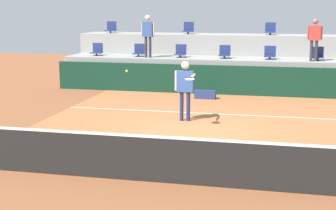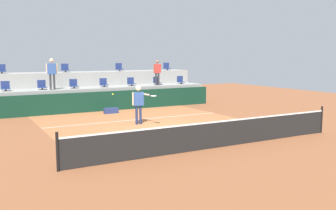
{
  "view_description": "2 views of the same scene",
  "coord_description": "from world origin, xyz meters",
  "px_view_note": "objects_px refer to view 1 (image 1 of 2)",
  "views": [
    {
      "loc": [
        2.22,
        -12.72,
        3.26
      ],
      "look_at": [
        -0.27,
        -1.72,
        1.05
      ],
      "focal_mm": 53.59,
      "sensor_mm": 36.0,
      "label": 1
    },
    {
      "loc": [
        -7.26,
        -13.77,
        3.04
      ],
      "look_at": [
        -0.4,
        -1.4,
        1.19
      ],
      "focal_mm": 39.5,
      "sensor_mm": 36.0,
      "label": 2
    }
  ],
  "objects_px": {
    "stadium_chair_lower_mid_left": "(181,52)",
    "spectator_leaning_on_rail": "(315,36)",
    "stadium_chair_lower_center": "(225,53)",
    "tennis_ball": "(127,71)",
    "stadium_chair_upper_left": "(188,29)",
    "stadium_chair_lower_mid_right": "(270,54)",
    "equipment_bag": "(205,95)",
    "stadium_chair_upper_far_left": "(111,28)",
    "stadium_chair_lower_far_left": "(97,50)",
    "stadium_chair_lower_right": "(318,55)",
    "tennis_player": "(185,85)",
    "stadium_chair_upper_right": "(270,30)",
    "spectator_in_grey": "(148,32)",
    "stadium_chair_lower_left": "(139,51)"
  },
  "relations": [
    {
      "from": "spectator_leaning_on_rail",
      "to": "equipment_bag",
      "type": "bearing_deg",
      "value": -153.5
    },
    {
      "from": "stadium_chair_lower_mid_right",
      "to": "stadium_chair_upper_left",
      "type": "xyz_separation_m",
      "value": [
        -3.58,
        1.8,
        0.85
      ]
    },
    {
      "from": "stadium_chair_lower_center",
      "to": "stadium_chair_upper_left",
      "type": "bearing_deg",
      "value": 135.12
    },
    {
      "from": "stadium_chair_lower_mid_right",
      "to": "equipment_bag",
      "type": "height_order",
      "value": "stadium_chair_lower_mid_right"
    },
    {
      "from": "stadium_chair_lower_center",
      "to": "stadium_chair_lower_mid_right",
      "type": "height_order",
      "value": "same"
    },
    {
      "from": "stadium_chair_lower_right",
      "to": "spectator_in_grey",
      "type": "height_order",
      "value": "spectator_in_grey"
    },
    {
      "from": "stadium_chair_lower_far_left",
      "to": "stadium_chair_lower_mid_right",
      "type": "xyz_separation_m",
      "value": [
        7.15,
        0.0,
        0.0
      ]
    },
    {
      "from": "stadium_chair_lower_mid_right",
      "to": "spectator_leaning_on_rail",
      "type": "xyz_separation_m",
      "value": [
        1.62,
        -0.38,
        0.73
      ]
    },
    {
      "from": "stadium_chair_upper_far_left",
      "to": "stadium_chair_upper_right",
      "type": "relative_size",
      "value": 1.0
    },
    {
      "from": "stadium_chair_lower_left",
      "to": "spectator_leaning_on_rail",
      "type": "distance_m",
      "value": 6.98
    },
    {
      "from": "stadium_chair_lower_center",
      "to": "stadium_chair_lower_right",
      "type": "height_order",
      "value": "same"
    },
    {
      "from": "stadium_chair_lower_mid_right",
      "to": "stadium_chair_upper_right",
      "type": "xyz_separation_m",
      "value": [
        -0.06,
        1.8,
        0.85
      ]
    },
    {
      "from": "stadium_chair_lower_far_left",
      "to": "spectator_leaning_on_rail",
      "type": "bearing_deg",
      "value": -2.51
    },
    {
      "from": "stadium_chair_upper_right",
      "to": "spectator_in_grey",
      "type": "relative_size",
      "value": 0.31
    },
    {
      "from": "stadium_chair_lower_center",
      "to": "tennis_player",
      "type": "relative_size",
      "value": 0.3
    },
    {
      "from": "stadium_chair_lower_left",
      "to": "spectator_leaning_on_rail",
      "type": "bearing_deg",
      "value": -3.17
    },
    {
      "from": "stadium_chair_lower_far_left",
      "to": "stadium_chair_lower_mid_right",
      "type": "height_order",
      "value": "same"
    },
    {
      "from": "stadium_chair_lower_left",
      "to": "equipment_bag",
      "type": "height_order",
      "value": "stadium_chair_lower_left"
    },
    {
      "from": "stadium_chair_lower_mid_left",
      "to": "spectator_leaning_on_rail",
      "type": "distance_m",
      "value": 5.24
    },
    {
      "from": "stadium_chair_upper_far_left",
      "to": "stadium_chair_upper_left",
      "type": "height_order",
      "value": "same"
    },
    {
      "from": "stadium_chair_lower_center",
      "to": "tennis_player",
      "type": "distance_m",
      "value": 6.02
    },
    {
      "from": "spectator_leaning_on_rail",
      "to": "equipment_bag",
      "type": "height_order",
      "value": "spectator_leaning_on_rail"
    },
    {
      "from": "stadium_chair_lower_center",
      "to": "spectator_leaning_on_rail",
      "type": "relative_size",
      "value": 0.33
    },
    {
      "from": "stadium_chair_lower_mid_left",
      "to": "stadium_chair_upper_far_left",
      "type": "bearing_deg",
      "value": 153.27
    },
    {
      "from": "tennis_player",
      "to": "equipment_bag",
      "type": "xyz_separation_m",
      "value": [
        0.03,
        3.71,
        -0.92
      ]
    },
    {
      "from": "stadium_chair_upper_left",
      "to": "tennis_player",
      "type": "xyz_separation_m",
      "value": [
        1.36,
        -7.79,
        -1.25
      ]
    },
    {
      "from": "stadium_chair_lower_right",
      "to": "equipment_bag",
      "type": "xyz_separation_m",
      "value": [
        -3.98,
        -2.28,
        -1.31
      ]
    },
    {
      "from": "spectator_in_grey",
      "to": "stadium_chair_upper_right",
      "type": "bearing_deg",
      "value": 24.64
    },
    {
      "from": "stadium_chair_lower_mid_right",
      "to": "spectator_leaning_on_rail",
      "type": "bearing_deg",
      "value": -13.35
    },
    {
      "from": "spectator_in_grey",
      "to": "stadium_chair_lower_far_left",
      "type": "bearing_deg",
      "value": 170.63
    },
    {
      "from": "stadium_chair_lower_mid_right",
      "to": "stadium_chair_lower_right",
      "type": "relative_size",
      "value": 1.0
    },
    {
      "from": "stadium_chair_lower_mid_left",
      "to": "stadium_chair_lower_mid_right",
      "type": "distance_m",
      "value": 3.56
    },
    {
      "from": "stadium_chair_lower_far_left",
      "to": "stadium_chair_lower_mid_left",
      "type": "xyz_separation_m",
      "value": [
        3.59,
        0.0,
        0.0
      ]
    },
    {
      "from": "stadium_chair_lower_center",
      "to": "tennis_ball",
      "type": "xyz_separation_m",
      "value": [
        -1.96,
        -6.75,
        0.05
      ]
    },
    {
      "from": "stadium_chair_lower_center",
      "to": "spectator_leaning_on_rail",
      "type": "bearing_deg",
      "value": -6.47
    },
    {
      "from": "stadium_chair_lower_mid_right",
      "to": "stadium_chair_upper_far_left",
      "type": "bearing_deg",
      "value": 165.84
    },
    {
      "from": "spectator_in_grey",
      "to": "equipment_bag",
      "type": "xyz_separation_m",
      "value": [
        2.64,
        -1.9,
        -2.13
      ]
    },
    {
      "from": "stadium_chair_lower_left",
      "to": "stadium_chair_lower_right",
      "type": "relative_size",
      "value": 1.0
    },
    {
      "from": "spectator_in_grey",
      "to": "stadium_chair_lower_right",
      "type": "bearing_deg",
      "value": 3.32
    },
    {
      "from": "stadium_chair_lower_right",
      "to": "stadium_chair_upper_right",
      "type": "distance_m",
      "value": 2.72
    },
    {
      "from": "stadium_chair_lower_mid_left",
      "to": "stadium_chair_upper_right",
      "type": "relative_size",
      "value": 1.0
    },
    {
      "from": "stadium_chair_lower_far_left",
      "to": "tennis_player",
      "type": "height_order",
      "value": "stadium_chair_lower_far_left"
    },
    {
      "from": "spectator_leaning_on_rail",
      "to": "tennis_ball",
      "type": "xyz_separation_m",
      "value": [
        -5.35,
        -6.36,
        -0.68
      ]
    },
    {
      "from": "stadium_chair_lower_right",
      "to": "spectator_leaning_on_rail",
      "type": "distance_m",
      "value": 0.84
    },
    {
      "from": "stadium_chair_upper_right",
      "to": "stadium_chair_lower_left",
      "type": "bearing_deg",
      "value": -161.08
    },
    {
      "from": "stadium_chair_upper_right",
      "to": "tennis_ball",
      "type": "bearing_deg",
      "value": -113.25
    },
    {
      "from": "stadium_chair_lower_center",
      "to": "tennis_ball",
      "type": "height_order",
      "value": "stadium_chair_lower_center"
    },
    {
      "from": "stadium_chair_lower_left",
      "to": "stadium_chair_upper_far_left",
      "type": "relative_size",
      "value": 1.0
    },
    {
      "from": "stadium_chair_lower_center",
      "to": "stadium_chair_upper_right",
      "type": "height_order",
      "value": "stadium_chair_upper_right"
    },
    {
      "from": "stadium_chair_upper_right",
      "to": "stadium_chair_upper_far_left",
      "type": "bearing_deg",
      "value": 180.0
    }
  ]
}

